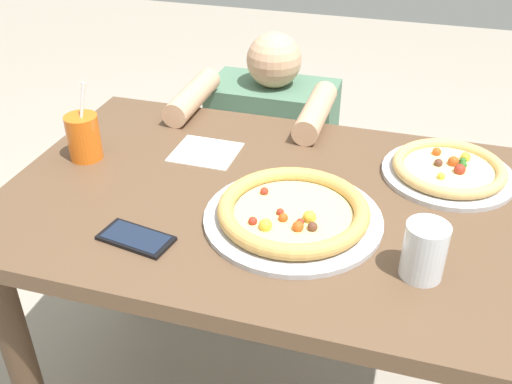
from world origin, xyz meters
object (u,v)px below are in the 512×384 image
object	(u,v)px
drink_cup_colored	(84,137)
diner_seated	(271,179)
water_cup_clear	(424,250)
cell_phone	(136,238)
pizza_far	(449,170)
pizza_near	(293,213)

from	to	relation	value
drink_cup_colored	diner_seated	size ratio (longest dim) A/B	0.22
water_cup_clear	cell_phone	size ratio (longest dim) A/B	0.69
water_cup_clear	pizza_far	bearing A→B (deg)	83.86
drink_cup_colored	diner_seated	xyz separation A→B (m)	(0.33, 0.57, -0.40)
pizza_near	cell_phone	bearing A→B (deg)	-151.87
drink_cup_colored	diner_seated	world-z (taller)	drink_cup_colored
drink_cup_colored	cell_phone	distance (m)	0.39
water_cup_clear	cell_phone	bearing A→B (deg)	-174.30
cell_phone	diner_seated	size ratio (longest dim) A/B	0.17
cell_phone	pizza_near	bearing A→B (deg)	28.13
pizza_far	diner_seated	world-z (taller)	diner_seated
pizza_near	water_cup_clear	xyz separation A→B (m)	(0.27, -0.10, 0.04)
pizza_far	water_cup_clear	distance (m)	0.39
pizza_near	pizza_far	distance (m)	0.42
drink_cup_colored	cell_phone	xyz separation A→B (m)	(0.27, -0.27, -0.05)
pizza_near	water_cup_clear	size ratio (longest dim) A/B	3.40
water_cup_clear	cell_phone	xyz separation A→B (m)	(-0.56, -0.06, -0.05)
pizza_near	water_cup_clear	world-z (taller)	water_cup_clear
pizza_far	drink_cup_colored	xyz separation A→B (m)	(-0.87, -0.16, 0.04)
drink_cup_colored	diner_seated	bearing A→B (deg)	60.40
pizza_far	cell_phone	distance (m)	0.74
drink_cup_colored	cell_phone	bearing A→B (deg)	-45.41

